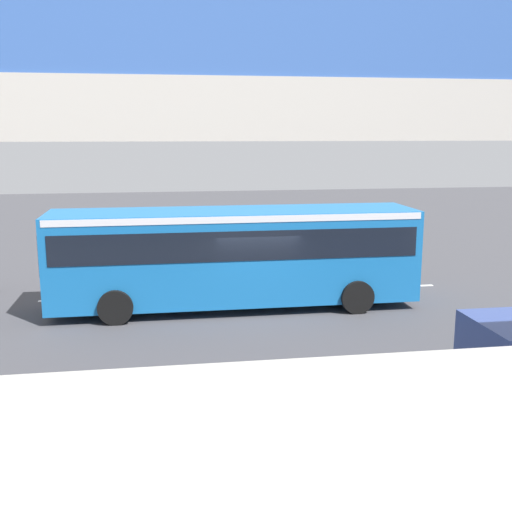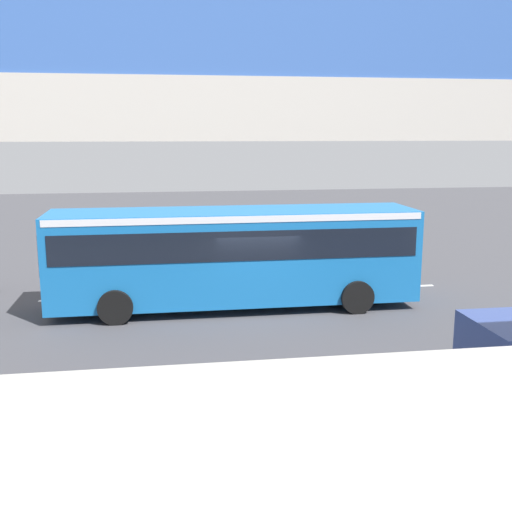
% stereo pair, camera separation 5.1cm
% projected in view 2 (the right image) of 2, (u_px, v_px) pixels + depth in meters
% --- Properties ---
extents(ground, '(80.00, 80.00, 0.00)m').
position_uv_depth(ground, '(255.00, 311.00, 19.45)').
color(ground, '#424247').
extents(city_bus, '(11.54, 2.85, 3.15)m').
position_uv_depth(city_bus, '(234.00, 250.00, 19.50)').
color(city_bus, '#196BB7').
rests_on(city_bus, ground).
extents(lane_dash_leftmost, '(2.00, 0.20, 0.01)m').
position_uv_depth(lane_dash_leftmost, '(407.00, 286.00, 22.50)').
color(lane_dash_leftmost, silver).
rests_on(lane_dash_leftmost, ground).
extents(lane_dash_left, '(2.00, 0.20, 0.01)m').
position_uv_depth(lane_dash_left, '(301.00, 291.00, 21.90)').
color(lane_dash_left, silver).
rests_on(lane_dash_left, ground).
extents(lane_dash_centre, '(2.00, 0.20, 0.01)m').
position_uv_depth(lane_dash_centre, '(188.00, 295.00, 21.30)').
color(lane_dash_centre, silver).
rests_on(lane_dash_centre, ground).
extents(lane_dash_right, '(2.00, 0.20, 0.01)m').
position_uv_depth(lane_dash_right, '(69.00, 300.00, 20.70)').
color(lane_dash_right, silver).
rests_on(lane_dash_right, ground).
extents(pedestrian_overpass, '(28.75, 2.60, 7.09)m').
position_uv_depth(pedestrian_overpass, '(430.00, 157.00, 6.48)').
color(pedestrian_overpass, '#B2ADA5').
rests_on(pedestrian_overpass, ground).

